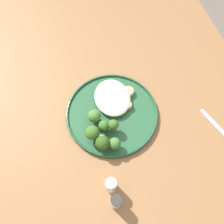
# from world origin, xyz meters

# --- Properties ---
(ground) EXTENTS (6.00, 6.00, 0.00)m
(ground) POSITION_xyz_m (0.00, 0.00, 0.00)
(ground) COLOR #665B51
(wooden_dining_table) EXTENTS (1.40, 1.00, 0.74)m
(wooden_dining_table) POSITION_xyz_m (0.00, 0.00, 0.66)
(wooden_dining_table) COLOR brown
(wooden_dining_table) RESTS_ON ground
(dinner_plate) EXTENTS (0.29, 0.29, 0.02)m
(dinner_plate) POSITION_xyz_m (0.03, 0.01, 0.75)
(dinner_plate) COLOR #235133
(dinner_plate) RESTS_ON wooden_dining_table
(noodle_bed) EXTENTS (0.14, 0.11, 0.03)m
(noodle_bed) POSITION_xyz_m (-0.02, 0.03, 0.76)
(noodle_bed) COLOR beige
(noodle_bed) RESTS_ON dinner_plate
(seared_scallop_tiny_bay) EXTENTS (0.03, 0.03, 0.01)m
(seared_scallop_tiny_bay) POSITION_xyz_m (0.02, 0.01, 0.76)
(seared_scallop_tiny_bay) COLOR #E5C689
(seared_scallop_tiny_bay) RESTS_ON dinner_plate
(seared_scallop_large_seared) EXTENTS (0.02, 0.02, 0.02)m
(seared_scallop_large_seared) POSITION_xyz_m (0.02, 0.04, 0.76)
(seared_scallop_large_seared) COLOR #DBB77A
(seared_scallop_large_seared) RESTS_ON dinner_plate
(seared_scallop_tilted_round) EXTENTS (0.04, 0.04, 0.01)m
(seared_scallop_tilted_round) POSITION_xyz_m (-0.03, 0.08, 0.76)
(seared_scallop_tilted_round) COLOR beige
(seared_scallop_tilted_round) RESTS_ON dinner_plate
(seared_scallop_rear_pale) EXTENTS (0.02, 0.02, 0.01)m
(seared_scallop_rear_pale) POSITION_xyz_m (0.02, 0.07, 0.76)
(seared_scallop_rear_pale) COLOR #E5C689
(seared_scallop_rear_pale) RESTS_ON dinner_plate
(seared_scallop_left_edge) EXTENTS (0.03, 0.03, 0.02)m
(seared_scallop_left_edge) POSITION_xyz_m (-0.02, 0.03, 0.76)
(seared_scallop_left_edge) COLOR #DBB77A
(seared_scallop_left_edge) RESTS_ON dinner_plate
(seared_scallop_front_small) EXTENTS (0.03, 0.03, 0.02)m
(seared_scallop_front_small) POSITION_xyz_m (-0.03, -0.00, 0.76)
(seared_scallop_front_small) COLOR #E5C689
(seared_scallop_front_small) RESTS_ON dinner_plate
(seared_scallop_right_edge) EXTENTS (0.03, 0.03, 0.01)m
(seared_scallop_right_edge) POSITION_xyz_m (-0.00, 0.06, 0.76)
(seared_scallop_right_edge) COLOR #DBB77A
(seared_scallop_right_edge) RESTS_ON dinner_plate
(broccoli_floret_small_sprig) EXTENTS (0.03, 0.03, 0.05)m
(broccoli_floret_small_sprig) POSITION_xyz_m (0.08, -0.00, 0.78)
(broccoli_floret_small_sprig) COLOR #7A994C
(broccoli_floret_small_sprig) RESTS_ON dinner_plate
(broccoli_floret_tall_stalk) EXTENTS (0.04, 0.04, 0.06)m
(broccoli_floret_tall_stalk) POSITION_xyz_m (0.09, -0.07, 0.79)
(broccoli_floret_tall_stalk) COLOR #7A994C
(broccoli_floret_tall_stalk) RESTS_ON dinner_plate
(broccoli_floret_right_tilted) EXTENTS (0.04, 0.04, 0.05)m
(broccoli_floret_right_tilted) POSITION_xyz_m (0.04, -0.05, 0.78)
(broccoli_floret_right_tilted) COLOR #89A356
(broccoli_floret_right_tilted) RESTS_ON dinner_plate
(broccoli_floret_front_edge) EXTENTS (0.03, 0.03, 0.05)m
(broccoli_floret_front_edge) POSITION_xyz_m (0.14, -0.01, 0.78)
(broccoli_floret_front_edge) COLOR #7A994C
(broccoli_floret_front_edge) RESTS_ON dinner_plate
(broccoli_floret_left_leaning) EXTENTS (0.04, 0.04, 0.06)m
(broccoli_floret_left_leaning) POSITION_xyz_m (0.13, -0.05, 0.79)
(broccoli_floret_left_leaning) COLOR #7A994C
(broccoli_floret_left_leaning) RESTS_ON dinner_plate
(broccoli_floret_beside_noodles) EXTENTS (0.03, 0.03, 0.05)m
(broccoli_floret_beside_noodles) POSITION_xyz_m (0.07, -0.03, 0.78)
(broccoli_floret_beside_noodles) COLOR #7A994C
(broccoli_floret_beside_noodles) RESTS_ON dinner_plate
(onion_sliver_pale_crescent) EXTENTS (0.01, 0.06, 0.00)m
(onion_sliver_pale_crescent) POSITION_xyz_m (0.12, -0.04, 0.75)
(onion_sliver_pale_crescent) COLOR silver
(onion_sliver_pale_crescent) RESTS_ON dinner_plate
(onion_sliver_short_strip) EXTENTS (0.02, 0.04, 0.00)m
(onion_sliver_short_strip) POSITION_xyz_m (0.09, -0.05, 0.75)
(onion_sliver_short_strip) COLOR silver
(onion_sliver_short_strip) RESTS_ON dinner_plate
(dinner_fork) EXTENTS (0.18, 0.08, 0.00)m
(dinner_fork) POSITION_xyz_m (0.19, 0.32, 0.74)
(dinner_fork) COLOR silver
(dinner_fork) RESTS_ON wooden_dining_table
(salt_shaker) EXTENTS (0.03, 0.03, 0.07)m
(salt_shaker) POSITION_xyz_m (0.25, -0.06, 0.77)
(salt_shaker) COLOR white
(salt_shaker) RESTS_ON wooden_dining_table
(pepper_shaker) EXTENTS (0.03, 0.03, 0.07)m
(pepper_shaker) POSITION_xyz_m (0.29, -0.06, 0.77)
(pepper_shaker) COLOR white
(pepper_shaker) RESTS_ON wooden_dining_table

